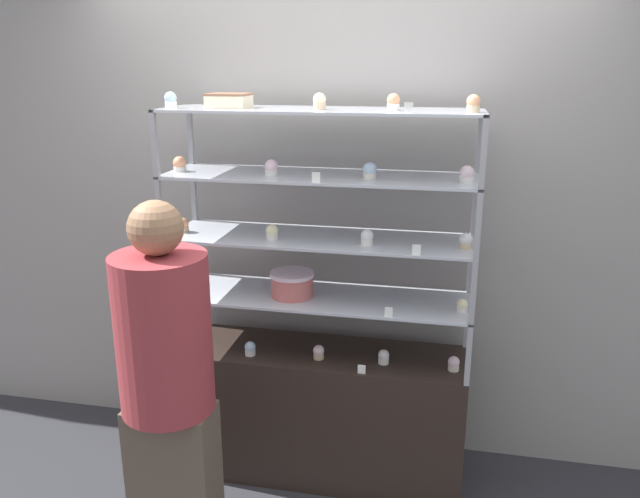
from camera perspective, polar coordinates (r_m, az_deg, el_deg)
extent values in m
plane|color=#2D2D33|center=(3.49, 0.00, -19.42)|extent=(20.00, 20.00, 0.00)
cube|color=gray|center=(3.26, 1.27, 3.26)|extent=(8.00, 0.05, 2.60)
cube|color=black|center=(3.30, 0.00, -14.64)|extent=(1.44, 0.42, 0.68)
cube|color=#99999E|center=(3.45, -10.92, -4.50)|extent=(0.02, 0.02, 0.29)
cube|color=#99999E|center=(3.21, 13.28, -6.31)|extent=(0.02, 0.02, 0.29)
cube|color=#99999E|center=(3.12, -13.70, -7.04)|extent=(0.02, 0.02, 0.29)
cube|color=#99999E|center=(2.84, 13.43, -9.38)|extent=(0.02, 0.02, 0.29)
cube|color=#B7BCC6|center=(3.02, 0.00, -4.40)|extent=(1.44, 0.42, 0.01)
cube|color=#99999E|center=(3.36, -11.19, 0.20)|extent=(0.02, 0.02, 0.29)
cube|color=#99999E|center=(3.11, 13.64, -1.29)|extent=(0.02, 0.02, 0.29)
cube|color=#99999E|center=(3.01, -14.08, -1.89)|extent=(0.02, 0.02, 0.29)
cube|color=#99999E|center=(2.73, 13.84, -3.81)|extent=(0.02, 0.02, 0.29)
cube|color=#B7BCC6|center=(2.93, 0.00, 0.99)|extent=(1.44, 0.42, 0.01)
cube|color=#99999E|center=(3.29, -11.47, 5.13)|extent=(0.02, 0.02, 0.29)
cube|color=#99999E|center=(3.03, 14.01, 4.01)|extent=(0.02, 0.02, 0.29)
cube|color=#99999E|center=(2.94, -14.48, 3.58)|extent=(0.02, 0.02, 0.29)
cube|color=#99999E|center=(2.64, 14.27, 2.19)|extent=(0.02, 0.02, 0.29)
cube|color=#B7BCC6|center=(2.86, 0.00, 6.68)|extent=(1.44, 0.42, 0.01)
cube|color=#99999E|center=(3.24, -11.77, 10.24)|extent=(0.02, 0.02, 0.29)
cube|color=#99999E|center=(2.98, 14.41, 9.54)|extent=(0.02, 0.02, 0.29)
cube|color=#99999E|center=(2.89, -14.90, 9.28)|extent=(0.02, 0.02, 0.29)
cube|color=#99999E|center=(2.59, 14.74, 8.52)|extent=(0.02, 0.02, 0.29)
cube|color=#B7BCC6|center=(2.83, 0.00, 12.57)|extent=(1.44, 0.42, 0.01)
cylinder|color=#C66660|center=(3.01, -2.57, -3.38)|extent=(0.20, 0.20, 0.10)
cylinder|color=silver|center=(2.99, -2.58, -2.30)|extent=(0.21, 0.21, 0.02)
cube|color=beige|center=(2.94, -8.34, 13.19)|extent=(0.18, 0.16, 0.05)
cube|color=#8C5B42|center=(2.94, -8.36, 13.81)|extent=(0.18, 0.16, 0.01)
cylinder|color=white|center=(3.27, -11.90, -8.32)|extent=(0.05, 0.05, 0.03)
sphere|color=#F4EAB2|center=(3.26, -11.93, -7.87)|extent=(0.05, 0.05, 0.05)
cylinder|color=white|center=(3.11, -6.39, -9.36)|extent=(0.05, 0.05, 0.03)
sphere|color=silver|center=(3.10, -6.41, -8.89)|extent=(0.05, 0.05, 0.05)
cylinder|color=#CCB28C|center=(3.06, -0.12, -9.74)|extent=(0.05, 0.05, 0.03)
sphere|color=silver|center=(3.05, -0.12, -9.26)|extent=(0.05, 0.05, 0.05)
cylinder|color=white|center=(3.03, 5.83, -10.11)|extent=(0.05, 0.05, 0.03)
sphere|color=white|center=(3.02, 5.84, -9.63)|extent=(0.05, 0.05, 0.05)
cylinder|color=beige|center=(3.02, 12.10, -10.54)|extent=(0.05, 0.05, 0.03)
sphere|color=silver|center=(3.00, 12.13, -10.06)|extent=(0.05, 0.05, 0.05)
cube|color=white|center=(2.92, 3.82, -10.93)|extent=(0.04, 0.00, 0.04)
cylinder|color=beige|center=(3.12, -12.56, -3.79)|extent=(0.05, 0.05, 0.02)
sphere|color=white|center=(3.11, -12.59, -3.36)|extent=(0.05, 0.05, 0.05)
cylinder|color=white|center=(2.90, 12.85, -5.39)|extent=(0.05, 0.05, 0.02)
sphere|color=#F4EAB2|center=(2.89, 12.89, -4.93)|extent=(0.05, 0.05, 0.05)
cube|color=white|center=(2.79, 6.29, -5.73)|extent=(0.04, 0.00, 0.04)
cylinder|color=#CCB28C|center=(3.08, -12.42, 1.76)|extent=(0.06, 0.06, 0.03)
sphere|color=#E5996B|center=(3.08, -12.45, 2.27)|extent=(0.06, 0.06, 0.06)
cylinder|color=white|center=(2.90, -4.40, 1.15)|extent=(0.06, 0.06, 0.03)
sphere|color=#F4EAB2|center=(2.89, -4.41, 1.70)|extent=(0.06, 0.06, 0.06)
cylinder|color=white|center=(2.81, 4.31, 0.65)|extent=(0.06, 0.06, 0.03)
sphere|color=white|center=(2.80, 4.32, 1.21)|extent=(0.06, 0.06, 0.06)
cylinder|color=#CCB28C|center=(2.82, 13.15, 0.31)|extent=(0.06, 0.06, 0.03)
sphere|color=white|center=(2.81, 13.19, 0.87)|extent=(0.06, 0.06, 0.06)
cube|color=white|center=(2.68, 8.81, -0.05)|extent=(0.04, 0.00, 0.04)
cylinder|color=white|center=(3.03, -12.68, 7.15)|extent=(0.06, 0.06, 0.02)
sphere|color=#E5996B|center=(3.02, -12.71, 7.69)|extent=(0.06, 0.06, 0.06)
cylinder|color=white|center=(2.87, -4.46, 6.99)|extent=(0.06, 0.06, 0.02)
sphere|color=silver|center=(2.86, -4.47, 7.56)|extent=(0.06, 0.06, 0.06)
cylinder|color=beige|center=(2.79, 4.56, 6.71)|extent=(0.06, 0.06, 0.02)
sphere|color=silver|center=(2.78, 4.58, 7.29)|extent=(0.06, 0.06, 0.06)
cylinder|color=white|center=(2.76, 13.24, 6.23)|extent=(0.06, 0.06, 0.02)
sphere|color=silver|center=(2.75, 13.28, 6.81)|extent=(0.06, 0.06, 0.06)
cube|color=white|center=(2.67, -0.36, 6.56)|extent=(0.04, 0.00, 0.04)
cylinder|color=white|center=(2.96, -13.47, 12.71)|extent=(0.05, 0.05, 0.03)
sphere|color=silver|center=(2.96, -13.51, 13.29)|extent=(0.06, 0.06, 0.06)
cylinder|color=#CCB28C|center=(2.77, -0.05, 12.91)|extent=(0.05, 0.05, 0.03)
sphere|color=#F4EAB2|center=(2.77, -0.05, 13.53)|extent=(0.06, 0.06, 0.06)
cylinder|color=white|center=(2.74, 6.71, 12.76)|extent=(0.05, 0.05, 0.03)
sphere|color=#E5996B|center=(2.74, 6.74, 13.38)|extent=(0.06, 0.06, 0.06)
cylinder|color=#CCB28C|center=(2.70, 13.81, 12.35)|extent=(0.05, 0.05, 0.03)
sphere|color=#E5996B|center=(2.70, 13.86, 12.98)|extent=(0.06, 0.06, 0.06)
cube|color=white|center=(2.58, 8.10, 12.65)|extent=(0.04, 0.00, 0.04)
cube|color=brown|center=(2.84, -13.07, -20.28)|extent=(0.35, 0.19, 0.73)
cylinder|color=#993338|center=(2.50, -14.10, -7.55)|extent=(0.37, 0.37, 0.64)
sphere|color=#936B4C|center=(2.36, -14.81, 1.87)|extent=(0.21, 0.21, 0.21)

